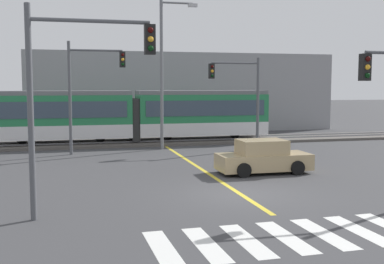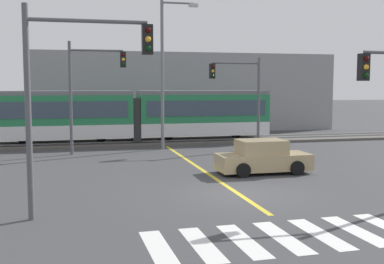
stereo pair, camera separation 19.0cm
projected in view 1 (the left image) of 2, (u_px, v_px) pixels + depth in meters
name	position (u px, v px, depth m)	size (l,w,h in m)	color
ground_plane	(240.00, 194.00, 17.57)	(200.00, 200.00, 0.00)	#3D3D3F
track_bed	(160.00, 142.00, 33.14)	(120.00, 4.00, 0.18)	#56514C
rail_near	(162.00, 141.00, 32.43)	(120.00, 0.08, 0.10)	#939399
rail_far	(159.00, 139.00, 33.82)	(120.00, 0.08, 0.10)	#939399
light_rail_tram	(134.00, 114.00, 32.50)	(18.50, 2.64, 3.43)	silver
crosswalk_stripe_0	(163.00, 248.00, 11.73)	(0.56, 2.80, 0.01)	silver
crosswalk_stripe_1	(206.00, 244.00, 12.02)	(0.56, 2.80, 0.01)	silver
crosswalk_stripe_2	(247.00, 240.00, 12.32)	(0.56, 2.80, 0.01)	silver
crosswalk_stripe_3	(286.00, 237.00, 12.61)	(0.56, 2.80, 0.01)	silver
crosswalk_stripe_4	(323.00, 233.00, 12.90)	(0.56, 2.80, 0.01)	silver
crosswalk_stripe_5	(359.00, 230.00, 13.20)	(0.56, 2.80, 0.01)	silver
lane_centre_line	(201.00, 169.00, 22.95)	(0.20, 17.13, 0.01)	gold
sedan_crossing	(263.00, 158.00, 21.78)	(4.20, 1.92, 1.52)	tan
traffic_light_near_left	(73.00, 79.00, 14.08)	(3.75, 0.38, 6.29)	#515459
traffic_light_far_right	(241.00, 89.00, 29.48)	(3.25, 0.38, 5.66)	#515459
traffic_light_far_left	(88.00, 81.00, 27.44)	(3.25, 0.38, 6.45)	#515459
street_lamp_centre	(165.00, 65.00, 29.53)	(2.35, 0.28, 9.18)	slate
building_backdrop_far	(181.00, 92.00, 42.99)	(26.38, 6.00, 6.71)	gray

